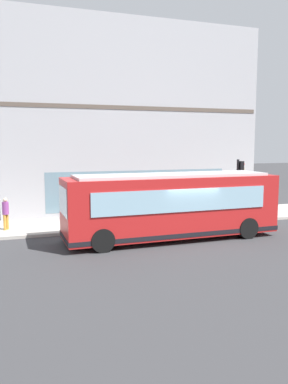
# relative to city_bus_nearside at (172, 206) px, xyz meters

# --- Properties ---
(ground) EXTENTS (120.00, 120.00, 0.00)m
(ground) POSITION_rel_city_bus_nearside_xyz_m (-0.36, -0.51, -1.55)
(ground) COLOR #38383A
(sidewalk_curb) EXTENTS (4.15, 40.00, 0.15)m
(sidewalk_curb) POSITION_rel_city_bus_nearside_xyz_m (4.31, -0.51, -1.48)
(sidewalk_curb) COLOR #B2ADA3
(sidewalk_curb) RESTS_ON ground
(building_corner) EXTENTS (8.80, 16.46, 12.00)m
(building_corner) POSITION_rel_city_bus_nearside_xyz_m (10.76, -0.51, 4.44)
(building_corner) COLOR #A8A8AD
(building_corner) RESTS_ON ground
(city_bus_nearside) EXTENTS (2.77, 10.09, 3.07)m
(city_bus_nearside) POSITION_rel_city_bus_nearside_xyz_m (0.00, 0.00, 0.00)
(city_bus_nearside) COLOR red
(city_bus_nearside) RESTS_ON ground
(traffic_light_near_corner) EXTENTS (0.32, 0.49, 3.41)m
(traffic_light_near_corner) POSITION_rel_city_bus_nearside_xyz_m (2.72, -5.32, 0.98)
(traffic_light_near_corner) COLOR black
(traffic_light_near_corner) RESTS_ON sidewalk_curb
(fire_hydrant) EXTENTS (0.35, 0.35, 0.74)m
(fire_hydrant) POSITION_rel_city_bus_nearside_xyz_m (3.80, -3.06, -1.04)
(fire_hydrant) COLOR gold
(fire_hydrant) RESTS_ON sidewalk_curb
(pedestrian_near_hydrant) EXTENTS (0.32, 0.32, 1.57)m
(pedestrian_near_hydrant) POSITION_rel_city_bus_nearside_xyz_m (5.32, 3.71, -0.51)
(pedestrian_near_hydrant) COLOR #8C3F8C
(pedestrian_near_hydrant) RESTS_ON sidewalk_curb
(pedestrian_near_building_entrance) EXTENTS (0.32, 0.32, 1.62)m
(pedestrian_near_building_entrance) POSITION_rel_city_bus_nearside_xyz_m (3.81, 7.38, -0.48)
(pedestrian_near_building_entrance) COLOR gold
(pedestrian_near_building_entrance) RESTS_ON sidewalk_curb
(pedestrian_walking_along_curb) EXTENTS (0.32, 0.32, 1.63)m
(pedestrian_walking_along_curb) POSITION_rel_city_bus_nearside_xyz_m (3.36, 2.45, -0.47)
(pedestrian_walking_along_curb) COLOR #99994C
(pedestrian_walking_along_curb) RESTS_ON sidewalk_curb
(newspaper_vending_box) EXTENTS (0.44, 0.43, 0.90)m
(newspaper_vending_box) POSITION_rel_city_bus_nearside_xyz_m (4.70, 2.84, -0.95)
(newspaper_vending_box) COLOR #263F99
(newspaper_vending_box) RESTS_ON sidewalk_curb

